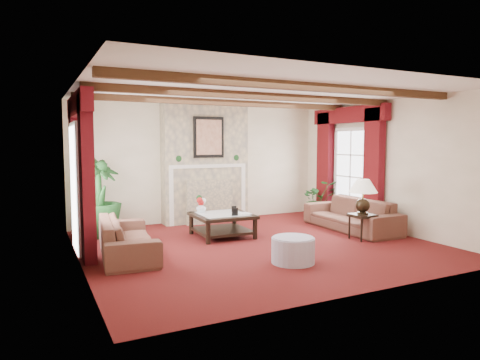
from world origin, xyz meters
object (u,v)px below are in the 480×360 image
sofa_right (351,209)px  side_table (362,227)px  sofa_left (127,231)px  coffee_table (222,225)px  ottoman (293,250)px  potted_palm (98,214)px

sofa_right → side_table: bearing=-26.8°
sofa_left → coffee_table: bearing=-67.0°
ottoman → potted_palm: bearing=126.3°
coffee_table → ottoman: coffee_table is taller
sofa_left → ottoman: sofa_left is taller
sofa_right → side_table: 0.93m
coffee_table → side_table: (2.27, -1.40, 0.02)m
sofa_left → coffee_table: (1.95, 0.59, -0.18)m
sofa_right → coffee_table: size_ratio=2.06×
potted_palm → side_table: (4.43, -2.50, -0.20)m
potted_palm → sofa_right: bearing=-19.3°
sofa_left → potted_palm: (-0.21, 1.69, 0.04)m
sofa_left → potted_palm: size_ratio=1.21×
sofa_left → side_table: size_ratio=4.35×
side_table → ottoman: size_ratio=0.74×
sofa_left → sofa_right: (4.64, -0.01, 0.03)m
sofa_right → sofa_left: bearing=-89.3°
sofa_left → side_table: bearing=-94.8°
sofa_right → side_table: sofa_right is taller
coffee_table → ottoman: (0.23, -2.16, -0.03)m
sofa_right → potted_palm: (-4.85, 1.70, 0.01)m
sofa_left → side_table: (4.22, -0.81, -0.16)m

